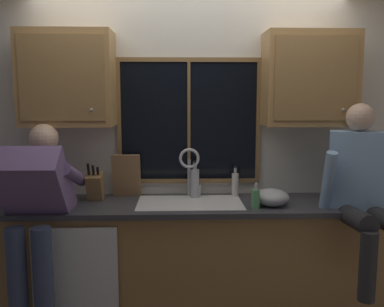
{
  "coord_description": "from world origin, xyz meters",
  "views": [
    {
      "loc": [
        -0.08,
        -3.42,
        1.73
      ],
      "look_at": [
        0.02,
        -0.3,
        1.3
      ],
      "focal_mm": 39.13,
      "sensor_mm": 36.0,
      "label": 1
    }
  ],
  "objects_px": {
    "soap_dispenser": "(256,199)",
    "bottle_tall_clear": "(195,183)",
    "person_sitting_on_counter": "(363,186)",
    "person_standing": "(35,211)",
    "knife_block": "(95,187)",
    "cutting_board": "(126,176)",
    "mixing_bowl": "(271,197)",
    "bottle_green_glass": "(235,184)"
  },
  "relations": [
    {
      "from": "bottle_tall_clear",
      "to": "bottle_green_glass",
      "type": "bearing_deg",
      "value": 6.23
    },
    {
      "from": "bottle_green_glass",
      "to": "mixing_bowl",
      "type": "bearing_deg",
      "value": -50.66
    },
    {
      "from": "soap_dispenser",
      "to": "bottle_tall_clear",
      "type": "distance_m",
      "value": 0.55
    },
    {
      "from": "knife_block",
      "to": "bottle_tall_clear",
      "type": "height_order",
      "value": "knife_block"
    },
    {
      "from": "mixing_bowl",
      "to": "bottle_green_glass",
      "type": "relative_size",
      "value": 1.06
    },
    {
      "from": "soap_dispenser",
      "to": "knife_block",
      "type": "bearing_deg",
      "value": 166.88
    },
    {
      "from": "mixing_bowl",
      "to": "soap_dispenser",
      "type": "relative_size",
      "value": 1.34
    },
    {
      "from": "person_standing",
      "to": "person_sitting_on_counter",
      "type": "relative_size",
      "value": 1.21
    },
    {
      "from": "person_sitting_on_counter",
      "to": "bottle_green_glass",
      "type": "distance_m",
      "value": 0.97
    },
    {
      "from": "person_sitting_on_counter",
      "to": "bottle_tall_clear",
      "type": "xyz_separation_m",
      "value": [
        -1.17,
        0.43,
        -0.06
      ]
    },
    {
      "from": "person_standing",
      "to": "bottle_tall_clear",
      "type": "xyz_separation_m",
      "value": [
        1.11,
        0.46,
        0.09
      ]
    },
    {
      "from": "knife_block",
      "to": "bottle_tall_clear",
      "type": "bearing_deg",
      "value": 4.59
    },
    {
      "from": "person_sitting_on_counter",
      "to": "cutting_board",
      "type": "bearing_deg",
      "value": 164.3
    },
    {
      "from": "mixing_bowl",
      "to": "soap_dispenser",
      "type": "height_order",
      "value": "soap_dispenser"
    },
    {
      "from": "person_sitting_on_counter",
      "to": "cutting_board",
      "type": "xyz_separation_m",
      "value": [
        -1.72,
        0.48,
        -0.01
      ]
    },
    {
      "from": "knife_block",
      "to": "soap_dispenser",
      "type": "height_order",
      "value": "knife_block"
    },
    {
      "from": "person_standing",
      "to": "mixing_bowl",
      "type": "height_order",
      "value": "person_standing"
    },
    {
      "from": "knife_block",
      "to": "bottle_green_glass",
      "type": "bearing_deg",
      "value": 5.08
    },
    {
      "from": "bottle_tall_clear",
      "to": "person_standing",
      "type": "bearing_deg",
      "value": -157.44
    },
    {
      "from": "person_sitting_on_counter",
      "to": "soap_dispenser",
      "type": "xyz_separation_m",
      "value": [
        -0.74,
        0.09,
        -0.11
      ]
    },
    {
      "from": "knife_block",
      "to": "soap_dispenser",
      "type": "relative_size",
      "value": 1.65
    },
    {
      "from": "person_standing",
      "to": "cutting_board",
      "type": "height_order",
      "value": "person_standing"
    },
    {
      "from": "knife_block",
      "to": "cutting_board",
      "type": "bearing_deg",
      "value": 25.81
    },
    {
      "from": "soap_dispenser",
      "to": "bottle_tall_clear",
      "type": "height_order",
      "value": "bottle_tall_clear"
    },
    {
      "from": "cutting_board",
      "to": "knife_block",
      "type": "bearing_deg",
      "value": -154.19
    },
    {
      "from": "person_sitting_on_counter",
      "to": "soap_dispenser",
      "type": "distance_m",
      "value": 0.75
    },
    {
      "from": "person_standing",
      "to": "soap_dispenser",
      "type": "bearing_deg",
      "value": 4.35
    },
    {
      "from": "knife_block",
      "to": "person_standing",
      "type": "bearing_deg",
      "value": -129.58
    },
    {
      "from": "knife_block",
      "to": "bottle_green_glass",
      "type": "xyz_separation_m",
      "value": [
        1.11,
        0.1,
        -0.01
      ]
    },
    {
      "from": "mixing_bowl",
      "to": "bottle_green_glass",
      "type": "height_order",
      "value": "bottle_green_glass"
    },
    {
      "from": "person_sitting_on_counter",
      "to": "person_standing",
      "type": "bearing_deg",
      "value": -179.29
    },
    {
      "from": "bottle_green_glass",
      "to": "person_standing",
      "type": "bearing_deg",
      "value": -160.94
    },
    {
      "from": "person_standing",
      "to": "soap_dispenser",
      "type": "xyz_separation_m",
      "value": [
        1.54,
        0.12,
        0.04
      ]
    },
    {
      "from": "knife_block",
      "to": "mixing_bowl",
      "type": "relative_size",
      "value": 1.23
    },
    {
      "from": "mixing_bowl",
      "to": "person_sitting_on_counter",
      "type": "bearing_deg",
      "value": -16.91
    },
    {
      "from": "person_standing",
      "to": "mixing_bowl",
      "type": "relative_size",
      "value": 5.86
    },
    {
      "from": "person_sitting_on_counter",
      "to": "bottle_tall_clear",
      "type": "distance_m",
      "value": 1.25
    },
    {
      "from": "person_sitting_on_counter",
      "to": "bottle_green_glass",
      "type": "relative_size",
      "value": 5.12
    },
    {
      "from": "person_standing",
      "to": "cutting_board",
      "type": "bearing_deg",
      "value": 42.32
    },
    {
      "from": "person_standing",
      "to": "cutting_board",
      "type": "xyz_separation_m",
      "value": [
        0.56,
        0.51,
        0.14
      ]
    },
    {
      "from": "soap_dispenser",
      "to": "bottle_green_glass",
      "type": "height_order",
      "value": "bottle_green_glass"
    },
    {
      "from": "knife_block",
      "to": "bottle_tall_clear",
      "type": "distance_m",
      "value": 0.79
    }
  ]
}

